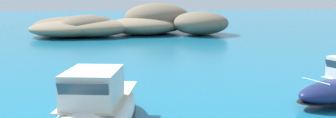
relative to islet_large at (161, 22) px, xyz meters
name	(u,v)px	position (x,y,z in m)	size (l,w,h in m)	color
islet_large	(161,22)	(0.00, 0.00, 0.00)	(24.86, 21.80, 5.68)	#756651
islet_small	(79,27)	(-14.97, -0.75, -0.54)	(22.15, 23.85, 3.76)	#756651
motorboat_white	(97,113)	(-14.07, -49.11, -1.03)	(6.31, 11.41, 3.22)	white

